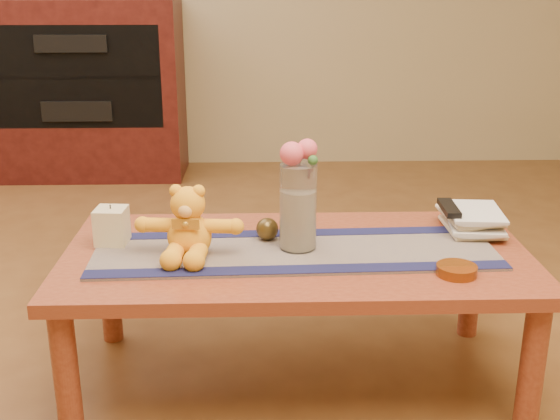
{
  "coord_description": "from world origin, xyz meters",
  "views": [
    {
      "loc": [
        -0.11,
        -1.96,
        1.24
      ],
      "look_at": [
        -0.05,
        0.0,
        0.58
      ],
      "focal_mm": 44.82,
      "sensor_mm": 36.0,
      "label": 1
    }
  ],
  "objects_px": {
    "pillar_candle": "(112,226)",
    "bronze_ball": "(267,229)",
    "tv_remote": "(449,208)",
    "amber_dish": "(457,270)",
    "teddy_bear": "(189,222)",
    "glass_vase": "(298,207)",
    "book_bottom": "(447,229)"
  },
  "relations": [
    {
      "from": "teddy_bear",
      "to": "pillar_candle",
      "type": "xyz_separation_m",
      "value": [
        -0.25,
        0.1,
        -0.05
      ]
    },
    {
      "from": "pillar_candle",
      "to": "amber_dish",
      "type": "height_order",
      "value": "pillar_candle"
    },
    {
      "from": "amber_dish",
      "to": "book_bottom",
      "type": "bearing_deg",
      "value": 80.03
    },
    {
      "from": "teddy_bear",
      "to": "glass_vase",
      "type": "xyz_separation_m",
      "value": [
        0.32,
        0.04,
        0.03
      ]
    },
    {
      "from": "bronze_ball",
      "to": "amber_dish",
      "type": "xyz_separation_m",
      "value": [
        0.52,
        -0.27,
        -0.03
      ]
    },
    {
      "from": "tv_remote",
      "to": "amber_dish",
      "type": "relative_size",
      "value": 1.42
    },
    {
      "from": "pillar_candle",
      "to": "glass_vase",
      "type": "distance_m",
      "value": 0.57
    },
    {
      "from": "tv_remote",
      "to": "pillar_candle",
      "type": "bearing_deg",
      "value": -173.64
    },
    {
      "from": "pillar_candle",
      "to": "tv_remote",
      "type": "distance_m",
      "value": 1.06
    },
    {
      "from": "pillar_candle",
      "to": "book_bottom",
      "type": "distance_m",
      "value": 1.06
    },
    {
      "from": "bronze_ball",
      "to": "amber_dish",
      "type": "relative_size",
      "value": 0.62
    },
    {
      "from": "glass_vase",
      "to": "amber_dish",
      "type": "xyz_separation_m",
      "value": [
        0.43,
        -0.2,
        -0.12
      ]
    },
    {
      "from": "teddy_bear",
      "to": "pillar_candle",
      "type": "relative_size",
      "value": 2.68
    },
    {
      "from": "teddy_bear",
      "to": "book_bottom",
      "type": "distance_m",
      "value": 0.84
    },
    {
      "from": "book_bottom",
      "to": "amber_dish",
      "type": "relative_size",
      "value": 1.97
    },
    {
      "from": "pillar_candle",
      "to": "glass_vase",
      "type": "relative_size",
      "value": 0.43
    },
    {
      "from": "teddy_bear",
      "to": "amber_dish",
      "type": "bearing_deg",
      "value": -6.72
    },
    {
      "from": "glass_vase",
      "to": "amber_dish",
      "type": "height_order",
      "value": "glass_vase"
    },
    {
      "from": "pillar_candle",
      "to": "book_bottom",
      "type": "height_order",
      "value": "pillar_candle"
    },
    {
      "from": "teddy_bear",
      "to": "glass_vase",
      "type": "distance_m",
      "value": 0.32
    },
    {
      "from": "bronze_ball",
      "to": "amber_dish",
      "type": "bearing_deg",
      "value": -27.15
    },
    {
      "from": "glass_vase",
      "to": "bronze_ball",
      "type": "relative_size",
      "value": 3.73
    },
    {
      "from": "pillar_candle",
      "to": "tv_remote",
      "type": "relative_size",
      "value": 0.69
    },
    {
      "from": "book_bottom",
      "to": "amber_dish",
      "type": "height_order",
      "value": "amber_dish"
    },
    {
      "from": "glass_vase",
      "to": "pillar_candle",
      "type": "bearing_deg",
      "value": 174.06
    },
    {
      "from": "pillar_candle",
      "to": "bronze_ball",
      "type": "bearing_deg",
      "value": 1.51
    },
    {
      "from": "teddy_bear",
      "to": "tv_remote",
      "type": "height_order",
      "value": "teddy_bear"
    },
    {
      "from": "teddy_bear",
      "to": "amber_dish",
      "type": "xyz_separation_m",
      "value": [
        0.75,
        -0.16,
        -0.09
      ]
    },
    {
      "from": "bronze_ball",
      "to": "pillar_candle",
      "type": "bearing_deg",
      "value": -178.49
    },
    {
      "from": "book_bottom",
      "to": "amber_dish",
      "type": "xyz_separation_m",
      "value": [
        -0.06,
        -0.34,
        0.0
      ]
    },
    {
      "from": "pillar_candle",
      "to": "book_bottom",
      "type": "relative_size",
      "value": 0.5
    },
    {
      "from": "teddy_bear",
      "to": "amber_dish",
      "type": "height_order",
      "value": "teddy_bear"
    }
  ]
}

